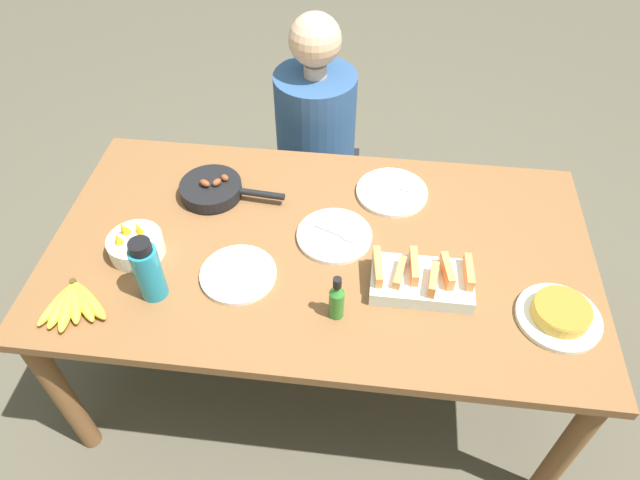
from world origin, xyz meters
The scene contains 13 objects.
ground_plane centered at (0.00, 0.00, 0.00)m, with size 14.00×14.00×0.00m, color #565142.
dining_table centered at (0.00, 0.00, 0.66)m, with size 1.79×0.98×0.75m.
banana_bunch centered at (-0.70, -0.33, 0.76)m, with size 0.22×0.20×0.04m.
melon_tray centered at (0.33, -0.13, 0.78)m, with size 0.31×0.18×0.10m.
skillet centered at (-0.41, 0.20, 0.77)m, with size 0.38×0.22×0.08m.
frittata_plate_center centered at (0.73, -0.21, 0.77)m, with size 0.25×0.25×0.06m.
empty_plate_near_front centered at (0.04, 0.05, 0.75)m, with size 0.25×0.25×0.02m.
empty_plate_far_left centered at (0.23, 0.29, 0.75)m, with size 0.26×0.26×0.02m.
empty_plate_far_right centered at (-0.24, -0.16, 0.75)m, with size 0.24×0.24×0.02m.
fruit_bowl_mango centered at (-0.59, -0.10, 0.79)m, with size 0.18×0.18×0.12m.
water_bottle centered at (-0.48, -0.25, 0.85)m, with size 0.08×0.08×0.22m.
hot_sauce_bottle centered at (0.08, -0.27, 0.82)m, with size 0.05×0.05×0.16m.
person_figure centered at (-0.11, 0.77, 0.48)m, with size 0.38×0.38×1.17m.
Camera 1 is at (0.15, -1.27, 2.13)m, focal length 32.00 mm.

